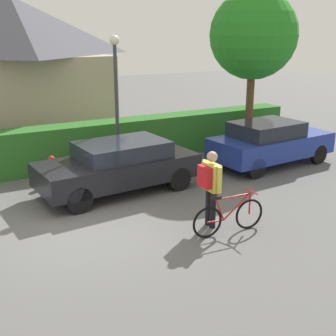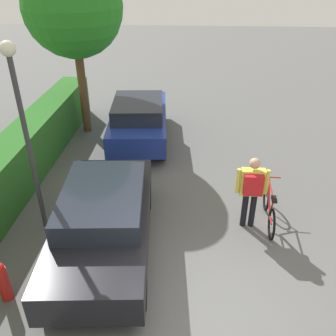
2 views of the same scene
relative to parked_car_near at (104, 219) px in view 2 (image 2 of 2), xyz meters
The scene contains 8 objects.
ground_plane 2.40m from the parked_car_near, 132.30° to the right, with size 60.00×60.00×0.00m, color #5A5A5A.
parked_car_near is the anchor object (origin of this frame).
parked_car_far 5.12m from the parked_car_near, ahead, with size 4.12×2.03×1.41m.
bicycle 3.62m from the parked_car_near, 73.08° to the right, with size 1.71×0.50×0.89m.
person_rider 3.11m from the parked_car_near, 73.66° to the right, with size 0.36×0.68×1.70m.
street_lamp 2.48m from the parked_car_near, 68.21° to the left, with size 0.28×0.28×3.99m.
tree_kerbside 6.87m from the parked_car_near, 18.25° to the left, with size 2.96×2.96×5.43m.
fire_hydrant 2.05m from the parked_car_near, 133.46° to the left, with size 0.20×0.20×0.81m.
Camera 2 is at (-4.01, 0.07, 5.19)m, focal length 38.62 mm.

